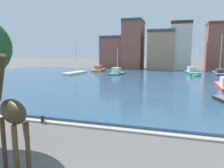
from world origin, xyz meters
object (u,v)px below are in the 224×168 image
(sailboat_teal, at_px, (117,73))
(sailboat_green, at_px, (192,73))
(giraffe_statue, at_px, (12,113))
(sailboat_white, at_px, (77,73))
(sailboat_orange, at_px, (99,70))
(sailboat_navy, at_px, (219,73))
(mooring_bollard, at_px, (43,119))

(sailboat_teal, bearing_deg, sailboat_green, 14.28)
(giraffe_statue, relative_size, sailboat_white, 0.65)
(sailboat_orange, relative_size, sailboat_white, 1.10)
(giraffe_statue, height_order, sailboat_navy, sailboat_navy)
(sailboat_green, bearing_deg, sailboat_navy, 24.39)
(sailboat_green, xyz_separation_m, mooring_bollard, (-12.22, -33.27, -0.36))
(sailboat_white, relative_size, sailboat_teal, 1.30)
(sailboat_teal, xyz_separation_m, sailboat_navy, (20.26, 6.24, -0.05))
(sailboat_orange, bearing_deg, sailboat_navy, 0.22)
(mooring_bollard, bearing_deg, giraffe_statue, -64.28)
(sailboat_teal, bearing_deg, sailboat_white, -172.04)
(mooring_bollard, bearing_deg, sailboat_teal, 95.06)
(giraffe_statue, relative_size, sailboat_green, 0.55)
(sailboat_white, xyz_separation_m, mooring_bollard, (11.16, -28.30, -0.12))
(sailboat_green, height_order, mooring_bollard, sailboat_green)
(giraffe_statue, relative_size, mooring_bollard, 10.00)
(sailboat_white, bearing_deg, sailboat_teal, 7.96)
(sailboat_teal, distance_m, mooring_bollard, 29.61)
(sailboat_white, distance_m, mooring_bollard, 30.42)
(giraffe_statue, xyz_separation_m, sailboat_green, (9.49, 38.93, -1.95))
(sailboat_green, bearing_deg, giraffe_statue, -103.70)
(sailboat_green, distance_m, sailboat_navy, 5.97)
(sailboat_teal, bearing_deg, sailboat_navy, 17.11)
(sailboat_teal, xyz_separation_m, mooring_bollard, (2.61, -29.49, -0.29))
(giraffe_statue, distance_m, mooring_bollard, 6.69)
(sailboat_navy, height_order, mooring_bollard, sailboat_navy)
(sailboat_white, xyz_separation_m, sailboat_teal, (8.55, 1.19, 0.17))
(giraffe_statue, distance_m, sailboat_white, 36.75)
(sailboat_white, xyz_separation_m, sailboat_green, (23.37, 4.97, 0.24))
(sailboat_green, xyz_separation_m, sailboat_teal, (-14.83, -3.77, -0.07))
(sailboat_orange, relative_size, sailboat_teal, 1.43)
(sailboat_navy, relative_size, mooring_bollard, 18.11)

